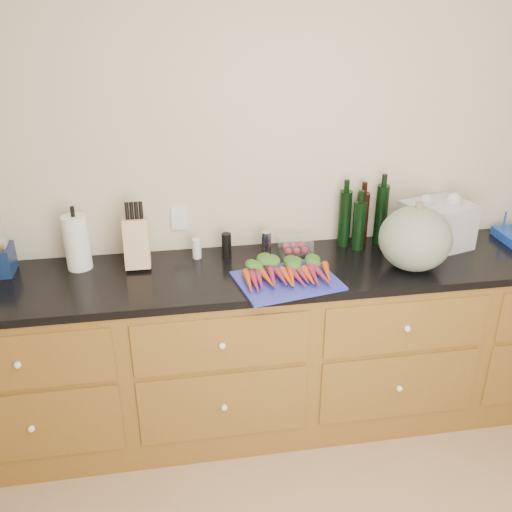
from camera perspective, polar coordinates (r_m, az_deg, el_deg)
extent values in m
cube|color=beige|center=(3.05, 3.48, 7.79)|extent=(4.10, 0.05, 2.60)
cube|color=brown|center=(3.14, 4.38, -9.02)|extent=(3.60, 0.60, 0.90)
cube|color=brown|center=(2.75, -22.68, -9.84)|extent=(0.82, 0.01, 0.28)
sphere|color=white|center=(2.74, -22.75, -10.03)|extent=(0.03, 0.03, 0.03)
cube|color=brown|center=(2.96, -21.50, -15.58)|extent=(0.82, 0.01, 0.38)
sphere|color=white|center=(2.95, -21.55, -15.78)|extent=(0.03, 0.03, 0.03)
cube|color=brown|center=(2.67, -3.43, -8.78)|extent=(0.82, 0.01, 0.28)
sphere|color=white|center=(2.66, -3.39, -8.97)|extent=(0.03, 0.03, 0.03)
cube|color=brown|center=(2.89, -3.24, -14.72)|extent=(0.82, 0.01, 0.38)
sphere|color=white|center=(2.87, -3.20, -14.92)|extent=(0.03, 0.03, 0.03)
cube|color=brown|center=(2.88, 14.78, -6.88)|extent=(0.82, 0.01, 0.28)
sphere|color=white|center=(2.87, 14.91, -7.04)|extent=(0.03, 0.03, 0.03)
cube|color=brown|center=(3.08, 14.04, -12.56)|extent=(0.82, 0.01, 0.38)
sphere|color=white|center=(3.07, 14.15, -12.74)|extent=(0.03, 0.03, 0.03)
cube|color=black|center=(2.90, 4.68, -1.32)|extent=(3.64, 0.62, 0.04)
cube|color=#282EAA|center=(2.72, 3.13, -2.49)|extent=(0.53, 0.44, 0.01)
cone|color=#CC4818|center=(2.67, -0.73, -2.50)|extent=(0.04, 0.18, 0.04)
cone|color=maroon|center=(2.67, -0.11, -2.45)|extent=(0.04, 0.18, 0.04)
cone|color=maroon|center=(2.67, 0.51, -2.40)|extent=(0.04, 0.18, 0.04)
cone|color=#CC4818|center=(2.68, 1.12, -2.35)|extent=(0.04, 0.18, 0.04)
cone|color=maroon|center=(2.68, 1.74, -2.31)|extent=(0.04, 0.18, 0.04)
cone|color=maroon|center=(2.69, 2.35, -2.26)|extent=(0.04, 0.18, 0.04)
cone|color=#CC4818|center=(2.69, 2.96, -2.21)|extent=(0.04, 0.18, 0.04)
ellipsoid|color=#20501A|center=(2.79, 0.62, -0.92)|extent=(0.18, 0.11, 0.05)
cone|color=#CC4818|center=(2.70, 3.49, -2.17)|extent=(0.04, 0.18, 0.04)
cone|color=maroon|center=(2.71, 4.10, -2.12)|extent=(0.04, 0.18, 0.04)
cone|color=maroon|center=(2.71, 4.70, -2.07)|extent=(0.04, 0.18, 0.04)
cone|color=#CC4818|center=(2.72, 5.30, -2.03)|extent=(0.04, 0.18, 0.04)
cone|color=maroon|center=(2.73, 5.89, -1.98)|extent=(0.04, 0.18, 0.04)
cone|color=maroon|center=(2.73, 6.49, -1.93)|extent=(0.04, 0.18, 0.04)
cone|color=#CC4818|center=(2.74, 7.08, -1.88)|extent=(0.04, 0.18, 0.04)
ellipsoid|color=#20501A|center=(2.83, 4.63, -0.63)|extent=(0.18, 0.11, 0.05)
ellipsoid|color=slate|center=(2.90, 15.63, 1.68)|extent=(0.35, 0.35, 0.32)
cylinder|color=white|center=(2.94, -17.47, 1.29)|extent=(0.12, 0.12, 0.28)
cube|color=tan|center=(2.89, -11.84, 1.28)|extent=(0.12, 0.12, 0.25)
cylinder|color=silver|center=(2.96, -5.94, 0.74)|extent=(0.05, 0.05, 0.10)
cylinder|color=black|center=(2.96, -2.97, 1.13)|extent=(0.05, 0.05, 0.13)
cylinder|color=silver|center=(2.99, 1.03, 1.35)|extent=(0.05, 0.05, 0.12)
cube|color=white|center=(3.02, 3.97, 1.09)|extent=(0.17, 0.13, 0.08)
cylinder|color=black|center=(3.10, 8.84, 3.74)|extent=(0.07, 0.07, 0.31)
cylinder|color=black|center=(3.14, 10.55, 3.72)|extent=(0.07, 0.07, 0.29)
cylinder|color=black|center=(3.16, 12.39, 4.09)|extent=(0.07, 0.07, 0.33)
cylinder|color=black|center=(3.07, 10.25, 3.02)|extent=(0.07, 0.07, 0.27)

